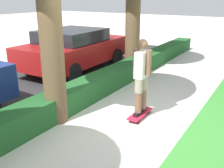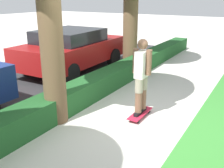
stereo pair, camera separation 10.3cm
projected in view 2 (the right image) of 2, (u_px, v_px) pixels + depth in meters
name	position (u px, v px, depth m)	size (l,w,h in m)	color
ground_plane	(133.00, 124.00, 5.36)	(60.00, 60.00, 0.00)	beige
street_asphalt	(0.00, 89.00, 7.40)	(16.96, 5.00, 0.01)	#2D2D30
hedge_row	(71.00, 98.00, 6.05)	(16.96, 0.60, 0.53)	#1E5123
skateboard	(140.00, 114.00, 5.66)	(0.81, 0.24, 0.10)	red
skater_person	(142.00, 75.00, 5.38)	(0.49, 0.41, 1.60)	black
parked_car_middle	(72.00, 49.00, 9.00)	(4.07, 2.09, 1.42)	maroon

